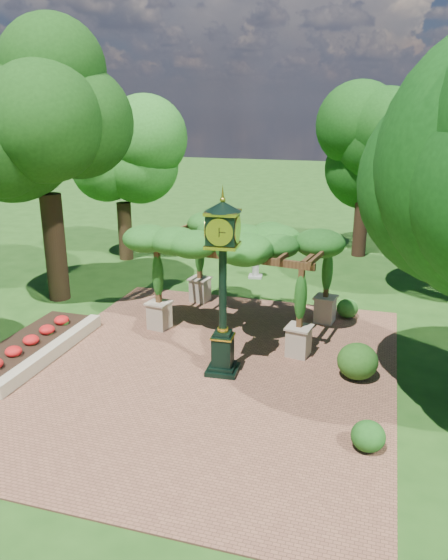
# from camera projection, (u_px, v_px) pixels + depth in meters

# --- Properties ---
(ground) EXTENTS (120.00, 120.00, 0.00)m
(ground) POSITION_uv_depth(u_px,v_px,m) (196.00, 389.00, 14.18)
(ground) COLOR #1E4714
(ground) RESTS_ON ground
(brick_plaza) EXTENTS (10.00, 12.00, 0.04)m
(brick_plaza) POSITION_uv_depth(u_px,v_px,m) (208.00, 371.00, 15.09)
(brick_plaza) COLOR brown
(brick_plaza) RESTS_ON ground
(border_wall) EXTENTS (0.35, 5.00, 0.40)m
(border_wall) POSITION_uv_depth(u_px,v_px,m) (53.00, 352.00, 15.83)
(border_wall) COLOR #C6B793
(border_wall) RESTS_ON ground
(flower_bed) EXTENTS (1.50, 5.00, 0.36)m
(flower_bed) POSITION_uv_depth(u_px,v_px,m) (26.00, 349.00, 16.09)
(flower_bed) COLOR red
(flower_bed) RESTS_ON ground
(pedestal_clock) EXTENTS (1.01, 1.01, 4.82)m
(pedestal_clock) POSITION_uv_depth(u_px,v_px,m) (223.00, 273.00, 14.12)
(pedestal_clock) COLOR black
(pedestal_clock) RESTS_ON brick_plaza
(pergola) EXTENTS (5.96, 4.24, 3.46)m
(pergola) POSITION_uv_depth(u_px,v_px,m) (244.00, 243.00, 17.33)
(pergola) COLOR tan
(pergola) RESTS_ON brick_plaza
(sundial) EXTENTS (0.62, 0.62, 1.00)m
(sundial) POSITION_uv_depth(u_px,v_px,m) (256.00, 268.00, 23.12)
(sundial) COLOR #9C9C94
(sundial) RESTS_ON ground
(shrub_front) EXTENTS (0.93, 0.93, 0.66)m
(shrub_front) POSITION_uv_depth(u_px,v_px,m) (368.00, 436.00, 11.53)
(shrub_front) COLOR #1A4E16
(shrub_front) RESTS_ON brick_plaza
(shrub_mid) EXTENTS (1.34, 1.34, 0.98)m
(shrub_mid) POSITION_uv_depth(u_px,v_px,m) (358.00, 361.00, 14.52)
(shrub_mid) COLOR #245217
(shrub_mid) RESTS_ON brick_plaza
(shrub_back) EXTENTS (0.91, 0.91, 0.66)m
(shrub_back) POSITION_uv_depth(u_px,v_px,m) (347.00, 308.00, 18.71)
(shrub_back) COLOR #2A6C1F
(shrub_back) RESTS_ON brick_plaza
(tree_west_near) EXTENTS (4.50, 4.50, 10.28)m
(tree_west_near) POSITION_uv_depth(u_px,v_px,m) (41.00, 104.00, 18.60)
(tree_west_near) COLOR black
(tree_west_near) RESTS_ON ground
(tree_west_far) EXTENTS (3.50, 3.50, 6.95)m
(tree_west_far) POSITION_uv_depth(u_px,v_px,m) (121.00, 157.00, 24.58)
(tree_west_far) COLOR #312413
(tree_west_far) RESTS_ON ground
(tree_north) EXTENTS (3.67, 3.67, 7.25)m
(tree_north) POSITION_uv_depth(u_px,v_px,m) (366.00, 151.00, 25.08)
(tree_north) COLOR #372016
(tree_north) RESTS_ON ground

